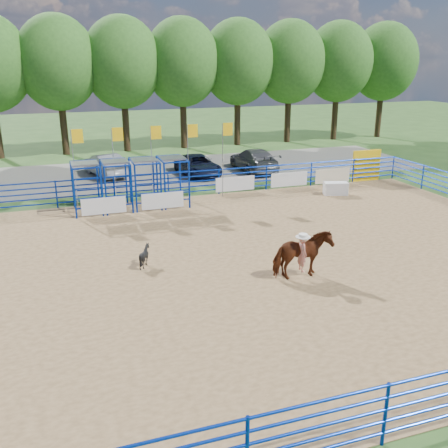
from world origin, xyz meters
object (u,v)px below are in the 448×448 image
Objects in this scene: announcer_table at (336,188)px; calf at (145,256)px; car_d at (254,160)px; car_b at (105,165)px; car_c at (198,165)px; horse_and_rider at (302,254)px.

announcer_table is 1.65× the size of calf.
car_b is at bearing -9.36° from car_d.
calf is 0.18× the size of car_b.
announcer_table is at bearing 105.10° from car_d.
car_c reaches higher than announcer_table.
car_d is at bearing 105.05° from announcer_table.
announcer_table is 0.28× the size of car_c.
announcer_table is 0.26× the size of car_d.
car_c is (5.94, -1.73, -0.07)m from car_b.
car_b is at bearing -19.09° from calf.
announcer_table is 7.90m from car_d.
horse_and_rider is (-7.19, -9.74, 0.57)m from announcer_table.
car_d reaches higher than calf.
calf is at bearing 54.60° from car_d.
car_c is at bearing 129.25° from announcer_table.
car_b is at bearing 104.52° from horse_and_rider.
calf is at bearing -150.97° from announcer_table.
car_c is 0.91× the size of car_d.
horse_and_rider reaches higher than car_b.
car_d is (4.13, 0.06, 0.10)m from car_c.
announcer_table is 15.27m from car_b.
car_b is (-12.12, 9.29, 0.37)m from announcer_table.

